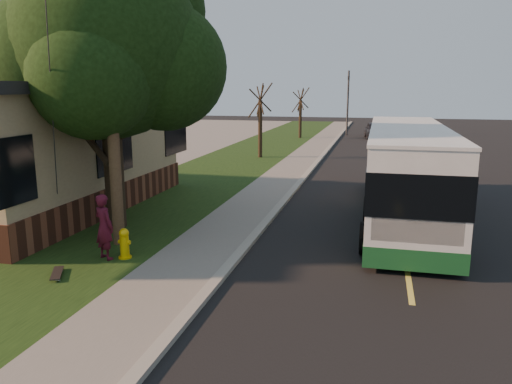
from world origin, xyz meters
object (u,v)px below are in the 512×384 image
(utility_pole, at_px, (109,66))
(bare_tree_far, at_px, (300,114))
(skateboard_main, at_px, (57,273))
(dumpster, at_px, (37,181))
(skateboarder, at_px, (104,227))
(distant_car, at_px, (375,130))
(transit_bus, at_px, (406,170))
(fire_hydrant, at_px, (124,244))
(bare_tree_near, at_px, (260,122))
(leafy_tree, at_px, (110,48))
(traffic_signal, at_px, (348,98))

(utility_pole, height_order, bare_tree_far, utility_pole)
(skateboard_main, bearing_deg, dumpster, 129.47)
(skateboarder, relative_size, dumpster, 1.06)
(utility_pole, xyz_separation_m, skateboarder, (0.28, -1.14, -3.77))
(bare_tree_far, bearing_deg, distant_car, 16.35)
(bare_tree_far, bearing_deg, transit_bus, -73.62)
(fire_hydrant, relative_size, utility_pole, 0.08)
(bare_tree_near, relative_size, skateboarder, 2.71)
(utility_pole, distance_m, bare_tree_far, 29.13)
(utility_pole, bearing_deg, distant_car, 78.50)
(transit_bus, bearing_deg, fire_hydrant, -139.17)
(dumpster, height_order, distant_car, dumpster)
(fire_hydrant, xyz_separation_m, transit_bus, (6.71, 5.80, 1.12))
(bare_tree_near, bearing_deg, skateboard_main, -89.93)
(transit_bus, bearing_deg, skateboard_main, -136.44)
(bare_tree_far, xyz_separation_m, skateboard_main, (-0.48, -31.42, -1.87))
(bare_tree_near, relative_size, transit_bus, 0.40)
(leafy_tree, xyz_separation_m, dumpster, (-4.80, 2.61, -4.46))
(skateboarder, xyz_separation_m, distant_car, (5.97, 31.89, -0.19))
(bare_tree_far, relative_size, skateboarder, 2.54)
(bare_tree_near, bearing_deg, traffic_signal, 75.96)
(distant_car, bearing_deg, transit_bus, -93.25)
(utility_pole, bearing_deg, traffic_signal, 83.42)
(traffic_signal, xyz_separation_m, skateboarder, (-3.52, -34.15, -2.30))
(fire_hydrant, relative_size, transit_bus, 0.07)
(bare_tree_near, bearing_deg, transit_bus, -58.03)
(leafy_tree, relative_size, bare_tree_far, 1.94)
(bare_tree_near, bearing_deg, fire_hydrant, -87.14)
(traffic_signal, relative_size, skateboard_main, 6.62)
(transit_bus, relative_size, skateboarder, 6.75)
(skateboarder, bearing_deg, skateboard_main, 96.55)
(utility_pole, distance_m, transit_bus, 9.36)
(bare_tree_near, relative_size, distant_car, 1.09)
(utility_pole, xyz_separation_m, distant_car, (6.25, 30.75, -3.96))
(fire_hydrant, bearing_deg, traffic_signal, 84.79)
(bare_tree_near, distance_m, traffic_signal, 16.52)
(fire_hydrant, distance_m, transit_bus, 8.94)
(transit_bus, bearing_deg, distant_car, 92.57)
(utility_pole, distance_m, skateboard_main, 5.11)
(leafy_tree, height_order, transit_bus, leafy_tree)
(skateboard_main, xyz_separation_m, dumpster, (-5.50, 6.68, 0.58))
(bare_tree_far, height_order, skateboarder, bare_tree_far)
(bare_tree_far, bearing_deg, bare_tree_near, -92.39)
(skateboarder, bearing_deg, traffic_signal, -69.59)
(utility_pole, bearing_deg, dumpster, 143.05)
(fire_hydrant, xyz_separation_m, skateboarder, (-0.42, -0.15, 0.43))
(fire_hydrant, height_order, traffic_signal, traffic_signal)
(utility_pole, xyz_separation_m, transit_bus, (7.42, 4.81, -3.08))
(traffic_signal, distance_m, transit_bus, 28.48)
(fire_hydrant, bearing_deg, leafy_tree, 120.67)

